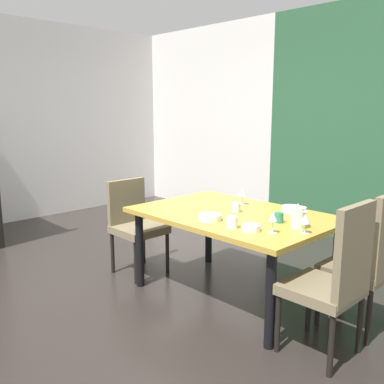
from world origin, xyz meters
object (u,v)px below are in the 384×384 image
at_px(pitcher_corner, 299,217).
at_px(wine_glass_west, 243,193).
at_px(cup_center, 279,218).
at_px(serving_bowl_rear, 251,228).
at_px(cup_south, 232,222).
at_px(wine_glass_left, 305,219).
at_px(chair_right_near, 335,277).
at_px(dining_table, 233,222).
at_px(serving_bowl_east, 291,209).
at_px(chair_left_near, 134,221).
at_px(chair_right_far, 370,257).
at_px(wine_glass_north, 298,209).
at_px(wine_glass_front, 273,218).
at_px(cup_near_window, 236,207).
at_px(serving_bowl_near_shelf, 210,217).

bearing_deg(pitcher_corner, wine_glass_west, 158.46).
bearing_deg(cup_center, serving_bowl_rear, -91.45).
relative_size(serving_bowl_rear, cup_south, 1.53).
bearing_deg(wine_glass_left, chair_right_near, -26.52).
distance_m(dining_table, serving_bowl_east, 0.50).
distance_m(chair_right_near, chair_left_near, 2.10).
bearing_deg(chair_right_far, cup_south, 128.88).
relative_size(dining_table, chair_right_near, 1.57).
bearing_deg(pitcher_corner, chair_left_near, -171.60).
relative_size(serving_bowl_east, serving_bowl_rear, 1.19).
bearing_deg(wine_glass_west, cup_south, -56.12).
height_order(wine_glass_left, wine_glass_north, wine_glass_north).
bearing_deg(dining_table, cup_south, -50.91).
bearing_deg(dining_table, chair_left_near, -166.22).
relative_size(dining_table, wine_glass_front, 10.87).
bearing_deg(wine_glass_north, chair_left_near, -165.61).
bearing_deg(wine_glass_west, chair_left_near, -148.41).
height_order(chair_right_far, wine_glass_left, chair_right_far).
bearing_deg(serving_bowl_rear, wine_glass_north, 78.99).
bearing_deg(cup_near_window, cup_south, -53.38).
relative_size(serving_bowl_east, serving_bowl_near_shelf, 0.87).
height_order(serving_bowl_east, serving_bowl_near_shelf, serving_bowl_east).
height_order(serving_bowl_rear, pitcher_corner, pitcher_corner).
xyz_separation_m(serving_bowl_rear, cup_near_window, (-0.43, 0.35, 0.02)).
bearing_deg(dining_table, serving_bowl_east, 50.09).
distance_m(wine_glass_north, serving_bowl_east, 0.32).
xyz_separation_m(serving_bowl_east, serving_bowl_rear, (0.12, -0.68, -0.00)).
distance_m(chair_right_near, pitcher_corner, 0.56).
distance_m(chair_left_near, cup_center, 1.53).
xyz_separation_m(serving_bowl_near_shelf, cup_south, (0.26, -0.04, 0.02)).
xyz_separation_m(dining_table, cup_near_window, (-0.00, 0.04, 0.12)).
height_order(dining_table, cup_center, cup_center).
xyz_separation_m(chair_right_near, cup_center, (-0.62, 0.27, 0.22)).
bearing_deg(chair_left_near, wine_glass_left, 95.22).
height_order(wine_glass_west, serving_bowl_east, wine_glass_west).
xyz_separation_m(wine_glass_west, wine_glass_north, (0.67, -0.15, -0.01)).
xyz_separation_m(wine_glass_north, cup_south, (-0.23, -0.50, -0.06)).
distance_m(dining_table, cup_center, 0.45).
relative_size(serving_bowl_rear, pitcher_corner, 0.84).
height_order(serving_bowl_near_shelf, pitcher_corner, pitcher_corner).
relative_size(wine_glass_west, serving_bowl_east, 0.93).
height_order(wine_glass_front, cup_near_window, wine_glass_front).
bearing_deg(serving_bowl_near_shelf, wine_glass_front, 6.78).
bearing_deg(dining_table, chair_right_near, -13.63).
xyz_separation_m(wine_glass_front, pitcher_corner, (0.05, 0.24, -0.03)).
relative_size(chair_right_near, wine_glass_front, 6.95).
distance_m(dining_table, pitcher_corner, 0.64).
bearing_deg(wine_glass_west, wine_glass_north, -12.69).
bearing_deg(chair_left_near, wine_glass_north, 104.39).
bearing_deg(wine_glass_north, cup_south, -114.26).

